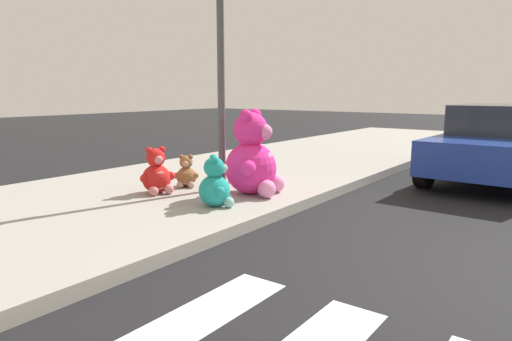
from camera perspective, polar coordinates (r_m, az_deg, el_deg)
name	(u,v)px	position (r m, az deg, el deg)	size (l,w,h in m)	color
sidewalk	(138,198)	(7.05, -14.49, -3.37)	(28.00, 4.40, 0.15)	#9E9B93
sign_pole	(221,78)	(6.99, -4.37, 11.45)	(0.56, 0.11, 3.20)	#4C4C51
plush_pink_large	(253,160)	(6.71, -0.36, 1.28)	(0.94, 0.88, 1.25)	#F22D93
plush_white	(258,165)	(7.94, 0.21, 0.71)	(0.46, 0.41, 0.60)	white
plush_brown	(186,174)	(7.33, -8.67, -0.42)	(0.37, 0.36, 0.51)	olive
plush_red	(157,175)	(6.94, -12.23, -0.51)	(0.51, 0.50, 0.69)	red
plush_teal	(216,186)	(6.03, -5.01, -1.92)	(0.49, 0.48, 0.68)	teal
car_blue	(499,143)	(9.53, 28.03, 3.08)	(4.22, 2.05, 1.40)	navy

